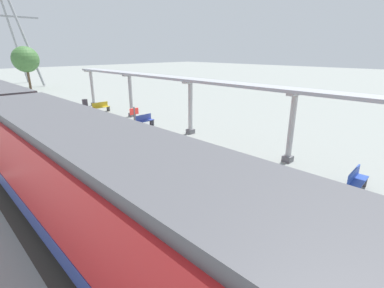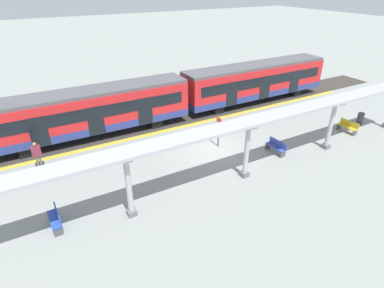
% 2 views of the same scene
% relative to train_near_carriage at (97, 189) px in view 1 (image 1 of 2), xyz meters
% --- Properties ---
extents(ground_plane, '(176.00, 176.00, 0.00)m').
position_rel_train_near_carriage_xyz_m(ground_plane, '(5.82, 6.39, -1.83)').
color(ground_plane, gray).
extents(tactile_edge_strip, '(0.44, 34.71, 0.01)m').
position_rel_train_near_carriage_xyz_m(tactile_edge_strip, '(1.82, 6.39, -1.83)').
color(tactile_edge_strip, gold).
rests_on(tactile_edge_strip, ground).
extents(trackbed, '(3.20, 46.71, 0.01)m').
position_rel_train_near_carriage_xyz_m(trackbed, '(-0.01, 6.39, -1.83)').
color(trackbed, '#38332D').
rests_on(trackbed, ground).
extents(train_near_carriage, '(2.65, 14.31, 3.48)m').
position_rel_train_near_carriage_xyz_m(train_near_carriage, '(0.00, 0.00, 0.00)').
color(train_near_carriage, red).
rests_on(train_near_carriage, ground).
extents(canopy_pillar_second, '(1.10, 0.44, 3.41)m').
position_rel_train_near_carriage_xyz_m(canopy_pillar_second, '(9.60, -0.51, -0.10)').
color(canopy_pillar_second, slate).
rests_on(canopy_pillar_second, ground).
extents(canopy_pillar_third, '(1.10, 0.44, 3.41)m').
position_rel_train_near_carriage_xyz_m(canopy_pillar_third, '(9.60, 6.38, -0.10)').
color(canopy_pillar_third, slate).
rests_on(canopy_pillar_third, ground).
extents(canopy_pillar_fourth, '(1.10, 0.44, 3.41)m').
position_rel_train_near_carriage_xyz_m(canopy_pillar_fourth, '(9.60, 13.32, -0.10)').
color(canopy_pillar_fourth, slate).
rests_on(canopy_pillar_fourth, ground).
extents(canopy_pillar_fifth, '(1.10, 0.44, 3.41)m').
position_rel_train_near_carriage_xyz_m(canopy_pillar_fifth, '(9.60, 20.10, -0.10)').
color(canopy_pillar_fifth, slate).
rests_on(canopy_pillar_fifth, ground).
extents(canopy_beam, '(1.20, 28.17, 0.16)m').
position_rel_train_near_carriage_xyz_m(canopy_beam, '(9.60, 6.42, 1.65)').
color(canopy_beam, '#A8AAB2').
rests_on(canopy_beam, canopy_pillar_nearest).
extents(bench_near_end, '(1.51, 0.49, 0.86)m').
position_rel_train_near_carriage_xyz_m(bench_near_end, '(8.64, 16.78, -1.39)').
color(bench_near_end, gold).
rests_on(bench_near_end, ground).
extents(bench_mid_platform, '(1.52, 0.51, 0.86)m').
position_rel_train_near_carriage_xyz_m(bench_mid_platform, '(8.63, -3.82, -1.39)').
color(bench_mid_platform, '#2847A8').
rests_on(bench_mid_platform, ground).
extents(bench_far_end, '(1.52, 0.52, 0.86)m').
position_rel_train_near_carriage_xyz_m(bench_far_end, '(8.39, 9.92, -1.39)').
color(bench_far_end, '#36499E').
rests_on(bench_far_end, ground).
extents(trash_bin, '(0.48, 0.48, 0.92)m').
position_rel_train_near_carriage_xyz_m(trash_bin, '(8.17, 18.89, -1.37)').
color(trash_bin, '#443D46').
rests_on(trash_bin, ground).
extents(platform_info_sign, '(0.56, 0.10, 2.20)m').
position_rel_train_near_carriage_xyz_m(platform_info_sign, '(5.79, 7.04, -0.51)').
color(platform_info_sign, '#4C4C51').
rests_on(platform_info_sign, ground).
extents(passenger_waiting_near_edge, '(0.26, 0.52, 1.78)m').
position_rel_train_near_carriage_xyz_m(passenger_waiting_near_edge, '(2.84, -3.97, -0.72)').
color(passenger_waiting_near_edge, '#566451').
rests_on(passenger_waiting_near_edge, ground).
extents(tree_left_background, '(3.45, 3.45, 5.77)m').
position_rel_train_near_carriage_xyz_m(tree_left_background, '(8.89, 37.81, 2.19)').
color(tree_left_background, brown).
rests_on(tree_left_background, ground).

